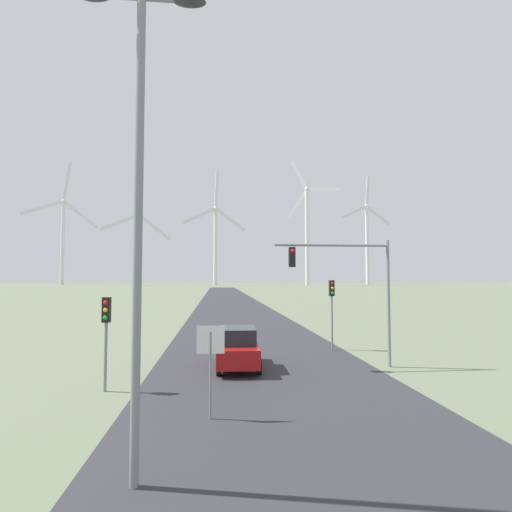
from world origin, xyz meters
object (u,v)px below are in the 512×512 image
object	(u,v)px
streetlamp	(139,172)
wind_turbine_center	(215,236)
wind_turbine_far_left	(63,232)
wind_turbine_far_right	(367,236)
traffic_light_post_near_left	(106,322)
car_approaching	(237,348)
traffic_light_post_near_right	(332,299)
stop_sign_near	(211,353)
traffic_light_mast_overhead	(348,274)
wind_turbine_right	(307,227)
wind_turbine_left	(138,240)

from	to	relation	value
streetlamp	wind_turbine_center	bearing A→B (deg)	89.88
wind_turbine_far_left	wind_turbine_far_right	bearing A→B (deg)	-1.85
traffic_light_post_near_left	car_approaching	distance (m)	6.04
traffic_light_post_near_right	wind_turbine_center	xyz separation A→B (m)	(-7.60, 205.77, 24.82)
wind_turbine_far_left	traffic_light_post_near_right	bearing A→B (deg)	-66.37
wind_turbine_far_left	wind_turbine_center	xyz separation A→B (m)	(91.43, -20.56, -3.71)
streetlamp	car_approaching	world-z (taller)	streetlamp
stop_sign_near	traffic_light_mast_overhead	size ratio (longest dim) A/B	0.46
car_approaching	wind_turbine_right	size ratio (longest dim) A/B	0.06
streetlamp	traffic_light_mast_overhead	xyz separation A→B (m)	(7.52, 9.57, -1.98)
streetlamp	wind_turbine_right	xyz separation A→B (m)	(50.91, 207.32, 25.83)
wind_turbine_center	stop_sign_near	bearing A→B (deg)	-89.75
wind_turbine_center	wind_turbine_far_right	world-z (taller)	wind_turbine_far_right
stop_sign_near	traffic_light_mast_overhead	bearing A→B (deg)	44.25
traffic_light_post_near_left	wind_turbine_left	xyz separation A→B (m)	(-40.60, 214.59, 23.13)
wind_turbine_center	wind_turbine_far_right	size ratio (longest dim) A/B	0.96
traffic_light_post_near_left	wind_turbine_center	distance (m)	214.59
wind_turbine_far_left	wind_turbine_left	bearing A→B (deg)	-21.66
traffic_light_mast_overhead	wind_turbine_far_left	xyz separation A→B (m)	(-98.48, 230.83, 27.20)
streetlamp	wind_turbine_left	xyz separation A→B (m)	(-42.98, 221.34, 19.40)
traffic_light_mast_overhead	car_approaching	xyz separation A→B (m)	(-5.01, 0.37, -3.29)
streetlamp	traffic_light_post_near_right	xyz separation A→B (m)	(8.08, 14.07, -3.31)
traffic_light_mast_overhead	wind_turbine_left	distance (m)	218.76
traffic_light_post_near_left	wind_turbine_far_right	bearing A→B (deg)	66.70
stop_sign_near	wind_turbine_far_left	bearing A→B (deg)	111.31
traffic_light_post_near_left	wind_turbine_right	xyz separation A→B (m)	(53.30, 200.56, 29.55)
traffic_light_post_near_right	streetlamp	bearing A→B (deg)	-119.85
car_approaching	traffic_light_mast_overhead	bearing A→B (deg)	-4.21
traffic_light_post_near_right	car_approaching	size ratio (longest dim) A/B	0.94
traffic_light_post_near_right	traffic_light_mast_overhead	bearing A→B (deg)	-97.08
traffic_light_post_near_left	wind_turbine_far_right	xyz separation A→B (m)	(98.02, 227.60, 27.74)
car_approaching	wind_turbine_left	size ratio (longest dim) A/B	0.07
wind_turbine_left	wind_turbine_center	world-z (taller)	wind_turbine_center
car_approaching	wind_turbine_center	distance (m)	211.61
wind_turbine_center	traffic_light_mast_overhead	bearing A→B (deg)	-88.08
wind_turbine_right	traffic_light_post_near_left	bearing A→B (deg)	-104.88
traffic_light_post_near_left	wind_turbine_right	size ratio (longest dim) A/B	0.05
traffic_light_post_near_right	wind_turbine_left	distance (m)	214.68
traffic_light_post_near_right	traffic_light_post_near_left	bearing A→B (deg)	-145.04
wind_turbine_far_left	traffic_light_post_near_left	bearing A→B (deg)	-69.24
traffic_light_mast_overhead	wind_turbine_far_left	world-z (taller)	wind_turbine_far_left
traffic_light_post_near_right	stop_sign_near	bearing A→B (deg)	-122.54
traffic_light_mast_overhead	wind_turbine_right	xyz separation A→B (m)	(43.40, 197.75, 27.81)
traffic_light_post_near_left	wind_turbine_left	size ratio (longest dim) A/B	0.05
wind_turbine_right	car_approaching	bearing A→B (deg)	-103.78
traffic_light_mast_overhead	stop_sign_near	bearing A→B (deg)	-135.75
traffic_light_post_near_left	car_approaching	world-z (taller)	traffic_light_post_near_left
wind_turbine_left	wind_turbine_far_left	bearing A→B (deg)	158.34
traffic_light_post_near_left	wind_turbine_left	bearing A→B (deg)	100.71
traffic_light_post_near_right	wind_turbine_far_right	xyz separation A→B (m)	(87.56, 220.28, 27.33)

